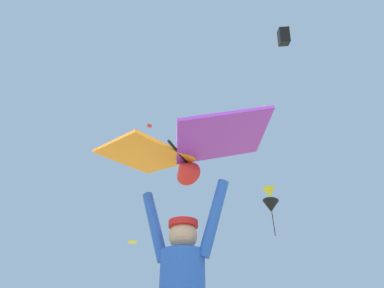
{
  "coord_description": "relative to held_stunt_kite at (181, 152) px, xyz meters",
  "views": [
    {
      "loc": [
        0.14,
        -2.05,
        0.79
      ],
      "look_at": [
        -0.1,
        1.36,
        3.03
      ],
      "focal_mm": 28.23,
      "sensor_mm": 36.0,
      "label": 1
    }
  ],
  "objects": [
    {
      "name": "distant_kite_black_far_center",
      "position": [
        3.13,
        11.88,
        4.08
      ],
      "size": [
        1.16,
        1.14,
        1.79
      ],
      "color": "black"
    },
    {
      "name": "distant_kite_yellow_low_left",
      "position": [
        5.68,
        20.56,
        17.12
      ],
      "size": [
        0.81,
        0.79,
        1.02
      ],
      "color": "yellow"
    },
    {
      "name": "distant_kite_yellow_overhead_distant",
      "position": [
        5.46,
        23.11,
        9.74
      ],
      "size": [
        1.57,
        1.53,
        2.44
      ],
      "color": "yellow"
    },
    {
      "name": "distant_kite_black_high_left",
      "position": [
        4.25,
        7.84,
        11.59
      ],
      "size": [
        0.54,
        0.79,
        0.96
      ],
      "color": "black"
    },
    {
      "name": "distant_kite_red_low_right",
      "position": [
        -6.47,
        24.71,
        19.04
      ],
      "size": [
        0.65,
        0.64,
        0.2
      ],
      "color": "red"
    },
    {
      "name": "distant_kite_yellow_mid_left",
      "position": [
        -7.77,
        27.48,
        6.83
      ],
      "size": [
        0.9,
        0.89,
        0.24
      ],
      "color": "yellow"
    },
    {
      "name": "distant_kite_black_mid_right",
      "position": [
        -2.84,
        24.68,
        17.81
      ],
      "size": [
        0.75,
        0.74,
        0.82
      ],
      "color": "black"
    },
    {
      "name": "held_stunt_kite",
      "position": [
        0.0,
        0.0,
        0.0
      ],
      "size": [
        1.69,
        1.14,
        0.4
      ],
      "color": "black"
    }
  ]
}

